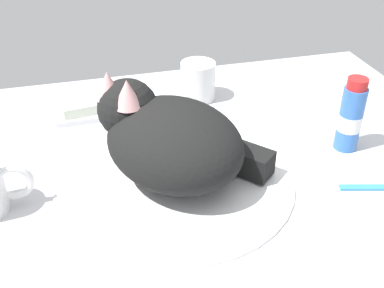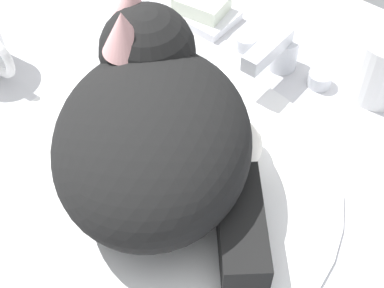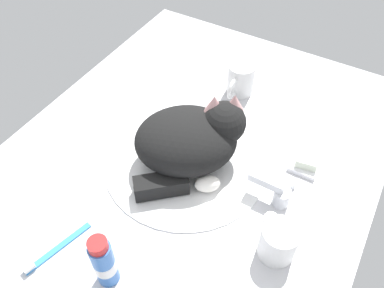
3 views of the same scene
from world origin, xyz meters
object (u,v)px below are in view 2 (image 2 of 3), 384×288
object	(u,v)px
faucet	(279,54)
soap_bar	(201,4)
cat	(155,127)
rinse_cup	(384,66)

from	to	relation	value
faucet	soap_bar	world-z (taller)	faucet
faucet	cat	bearing A→B (deg)	-91.91
cat	soap_bar	distance (cm)	27.04
soap_bar	cat	bearing A→B (deg)	-61.31
faucet	soap_bar	xyz separation A→B (cm)	(-13.43, 2.25, -0.40)
faucet	rinse_cup	distance (cm)	11.92
faucet	rinse_cup	xyz separation A→B (cm)	(11.00, 4.39, 1.30)
faucet	rinse_cup	bearing A→B (deg)	21.78
cat	rinse_cup	size ratio (longest dim) A/B	3.77
rinse_cup	cat	bearing A→B (deg)	-114.73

